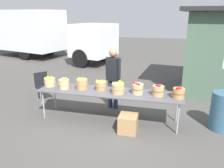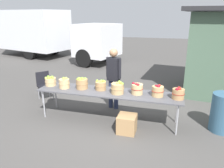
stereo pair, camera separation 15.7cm
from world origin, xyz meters
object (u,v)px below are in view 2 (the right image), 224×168
Objects in this scene: apple_basket_red_1 at (158,91)px; apple_basket_red_2 at (178,93)px; apple_basket_green_1 at (64,83)px; trash_barrel at (223,113)px; vendor_adult at (114,74)px; apple_basket_red_0 at (137,89)px; apple_basket_green_0 at (51,81)px; folding_chair at (44,84)px; apple_basket_green_2 at (82,83)px; market_table at (109,93)px; produce_crate at (127,124)px; apple_basket_green_3 at (101,85)px; box_truck at (47,32)px; apple_basket_green_4 at (118,88)px.

apple_basket_red_1 is 1.00× the size of apple_basket_red_2.
apple_basket_red_1 is (2.31, 0.05, -0.00)m from apple_basket_green_1.
trash_barrel is (1.01, 0.21, -0.44)m from apple_basket_red_2.
vendor_adult is 2.81m from trash_barrel.
apple_basket_red_0 is (1.84, 0.06, -0.00)m from apple_basket_green_1.
apple_basket_green_0 is 3.21m from apple_basket_red_2.
folding_chair is (-3.46, 0.79, -0.37)m from apple_basket_red_1.
apple_basket_green_2 is 0.35× the size of trash_barrel.
apple_basket_green_2 is 2.32m from apple_basket_red_2.
apple_basket_red_1 reaches higher than market_table.
apple_basket_green_3 is at bearing 145.23° from produce_crate.
produce_crate is (1.27, -0.50, -0.69)m from apple_basket_green_2.
apple_basket_red_1 is 0.04× the size of box_truck.
apple_basket_red_0 is at bearing 149.89° from vendor_adult.
box_truck is at bearing 121.82° from apple_basket_green_0.
market_table is 1.61m from apple_basket_green_0.
apple_basket_green_0 is 4.24m from trash_barrel.
apple_basket_green_2 is (0.45, 0.08, 0.01)m from apple_basket_green_1.
apple_basket_green_2 reaches higher than apple_basket_green_0.
apple_basket_red_0 is at bearing 75.76° from produce_crate.
folding_chair reaches higher than produce_crate.
box_truck is at bearing 131.16° from apple_basket_green_4.
market_table is at bearing -2.88° from apple_basket_green_2.
trash_barrel is (2.70, -0.56, -0.55)m from vendor_adult.
apple_basket_red_2 is 0.70× the size of produce_crate.
apple_basket_green_4 is (1.39, -0.02, 0.00)m from apple_basket_green_1.
folding_chair is at bearing 132.77° from apple_basket_green_0.
produce_crate is at bearing -39.66° from market_table.
box_truck is 10.88m from trash_barrel.
box_truck is 9.87m from produce_crate.
box_truck is at bearing 69.73° from folding_chair.
apple_basket_green_3 is 0.99× the size of apple_basket_red_1.
apple_basket_green_1 is at bearing 179.17° from apple_basket_green_4.
apple_basket_red_1 is at bearing -2.73° from apple_basket_green_3.
apple_basket_red_2 is (1.37, 0.03, -0.01)m from apple_basket_green_4.
box_truck is (-7.02, 6.91, 0.61)m from apple_basket_red_1.
box_truck is at bearing 130.27° from market_table.
apple_basket_green_1 is 2.76m from apple_basket_red_2.
apple_basket_green_1 reaches higher than apple_basket_green_3.
trash_barrel is (2.62, 0.18, -0.28)m from market_table.
apple_basket_green_4 is 0.92m from apple_basket_red_1.
apple_basket_red_2 is 1.12m from trash_barrel.
box_truck is at bearing 133.51° from apple_basket_red_0.
apple_basket_green_2 is 0.04× the size of box_truck.
apple_basket_green_0 is at bearing 176.39° from apple_basket_green_4.
apple_basket_green_3 reaches higher than market_table.
apple_basket_red_2 is (1.83, -0.11, 0.01)m from apple_basket_green_3.
apple_basket_green_0 is 0.46m from apple_basket_green_1.
apple_basket_green_1 is at bearing -87.05° from folding_chair.
produce_crate is (1.72, -0.43, -0.68)m from apple_basket_green_1.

